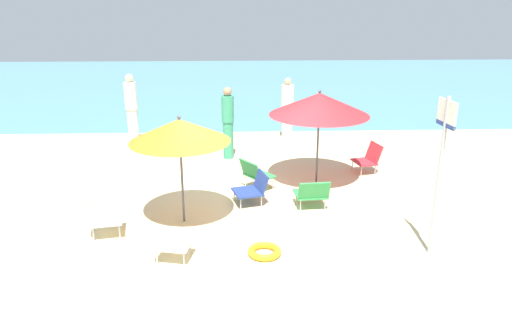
{
  "coord_description": "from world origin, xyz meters",
  "views": [
    {
      "loc": [
        -0.17,
        -7.94,
        3.59
      ],
      "look_at": [
        0.17,
        0.68,
        0.7
      ],
      "focal_mm": 34.2,
      "sensor_mm": 36.0,
      "label": 1
    }
  ],
  "objects_px": {
    "beach_chair_d": "(171,242)",
    "person_a": "(132,109)",
    "umbrella_orange": "(180,131)",
    "person_c": "(287,109)",
    "beach_chair_b": "(99,216)",
    "swim_ring": "(264,251)",
    "beach_chair_a": "(253,188)",
    "beach_chair_c": "(369,157)",
    "warning_sign": "(441,156)",
    "beach_chair_e": "(255,173)",
    "umbrella_red": "(319,104)",
    "beach_chair_f": "(312,193)",
    "person_b": "(228,122)"
  },
  "relations": [
    {
      "from": "beach_chair_c",
      "to": "beach_chair_d",
      "type": "height_order",
      "value": "beach_chair_d"
    },
    {
      "from": "beach_chair_b",
      "to": "swim_ring",
      "type": "distance_m",
      "value": 2.68
    },
    {
      "from": "beach_chair_d",
      "to": "person_a",
      "type": "distance_m",
      "value": 6.35
    },
    {
      "from": "beach_chair_b",
      "to": "warning_sign",
      "type": "height_order",
      "value": "warning_sign"
    },
    {
      "from": "beach_chair_c",
      "to": "person_a",
      "type": "bearing_deg",
      "value": -37.0
    },
    {
      "from": "person_c",
      "to": "beach_chair_d",
      "type": "bearing_deg",
      "value": 165.75
    },
    {
      "from": "beach_chair_a",
      "to": "beach_chair_c",
      "type": "bearing_deg",
      "value": -163.64
    },
    {
      "from": "person_c",
      "to": "umbrella_orange",
      "type": "bearing_deg",
      "value": 161.24
    },
    {
      "from": "umbrella_red",
      "to": "beach_chair_f",
      "type": "height_order",
      "value": "umbrella_red"
    },
    {
      "from": "umbrella_orange",
      "to": "beach_chair_c",
      "type": "xyz_separation_m",
      "value": [
        3.73,
        2.29,
        -1.25
      ]
    },
    {
      "from": "umbrella_orange",
      "to": "person_a",
      "type": "relative_size",
      "value": 1.03
    },
    {
      "from": "umbrella_red",
      "to": "beach_chair_f",
      "type": "relative_size",
      "value": 3.12
    },
    {
      "from": "umbrella_orange",
      "to": "person_a",
      "type": "height_order",
      "value": "umbrella_orange"
    },
    {
      "from": "beach_chair_c",
      "to": "person_c",
      "type": "height_order",
      "value": "person_c"
    },
    {
      "from": "beach_chair_a",
      "to": "beach_chair_c",
      "type": "xyz_separation_m",
      "value": [
        2.54,
        1.57,
        0.03
      ]
    },
    {
      "from": "beach_chair_a",
      "to": "swim_ring",
      "type": "relative_size",
      "value": 1.4
    },
    {
      "from": "beach_chair_c",
      "to": "warning_sign",
      "type": "relative_size",
      "value": 0.27
    },
    {
      "from": "swim_ring",
      "to": "person_c",
      "type": "bearing_deg",
      "value": 81.27
    },
    {
      "from": "umbrella_red",
      "to": "swim_ring",
      "type": "relative_size",
      "value": 4.01
    },
    {
      "from": "umbrella_orange",
      "to": "beach_chair_b",
      "type": "relative_size",
      "value": 2.76
    },
    {
      "from": "beach_chair_e",
      "to": "warning_sign",
      "type": "relative_size",
      "value": 0.32
    },
    {
      "from": "umbrella_red",
      "to": "warning_sign",
      "type": "height_order",
      "value": "warning_sign"
    },
    {
      "from": "beach_chair_c",
      "to": "beach_chair_f",
      "type": "relative_size",
      "value": 1.0
    },
    {
      "from": "beach_chair_b",
      "to": "beach_chair_f",
      "type": "height_order",
      "value": "beach_chair_b"
    },
    {
      "from": "person_a",
      "to": "swim_ring",
      "type": "bearing_deg",
      "value": -29.13
    },
    {
      "from": "beach_chair_d",
      "to": "person_c",
      "type": "relative_size",
      "value": 0.41
    },
    {
      "from": "beach_chair_a",
      "to": "beach_chair_d",
      "type": "bearing_deg",
      "value": 43.94
    },
    {
      "from": "beach_chair_b",
      "to": "beach_chair_e",
      "type": "height_order",
      "value": "beach_chair_b"
    },
    {
      "from": "beach_chair_e",
      "to": "beach_chair_f",
      "type": "xyz_separation_m",
      "value": [
        0.97,
        -0.94,
        -0.05
      ]
    },
    {
      "from": "beach_chair_e",
      "to": "warning_sign",
      "type": "height_order",
      "value": "warning_sign"
    },
    {
      "from": "beach_chair_c",
      "to": "beach_chair_d",
      "type": "xyz_separation_m",
      "value": [
        -3.77,
        -3.65,
        0.01
      ]
    },
    {
      "from": "person_a",
      "to": "person_c",
      "type": "relative_size",
      "value": 1.09
    },
    {
      "from": "person_b",
      "to": "swim_ring",
      "type": "bearing_deg",
      "value": 99.08
    },
    {
      "from": "umbrella_red",
      "to": "person_a",
      "type": "relative_size",
      "value": 1.11
    },
    {
      "from": "beach_chair_c",
      "to": "beach_chair_d",
      "type": "bearing_deg",
      "value": 31.06
    },
    {
      "from": "umbrella_orange",
      "to": "swim_ring",
      "type": "bearing_deg",
      "value": -42.49
    },
    {
      "from": "beach_chair_e",
      "to": "swim_ring",
      "type": "bearing_deg",
      "value": -124.95
    },
    {
      "from": "beach_chair_f",
      "to": "warning_sign",
      "type": "distance_m",
      "value": 2.55
    },
    {
      "from": "beach_chair_f",
      "to": "beach_chair_e",
      "type": "bearing_deg",
      "value": 41.24
    },
    {
      "from": "beach_chair_d",
      "to": "person_a",
      "type": "relative_size",
      "value": 0.37
    },
    {
      "from": "beach_chair_f",
      "to": "person_b",
      "type": "distance_m",
      "value": 3.37
    },
    {
      "from": "beach_chair_a",
      "to": "umbrella_orange",
      "type": "bearing_deg",
      "value": 15.47
    },
    {
      "from": "beach_chair_d",
      "to": "beach_chair_e",
      "type": "distance_m",
      "value": 3.02
    },
    {
      "from": "umbrella_red",
      "to": "beach_chair_c",
      "type": "bearing_deg",
      "value": 24.3
    },
    {
      "from": "umbrella_red",
      "to": "swim_ring",
      "type": "height_order",
      "value": "umbrella_red"
    },
    {
      "from": "beach_chair_a",
      "to": "beach_chair_d",
      "type": "height_order",
      "value": "beach_chair_d"
    },
    {
      "from": "umbrella_orange",
      "to": "person_c",
      "type": "height_order",
      "value": "umbrella_orange"
    },
    {
      "from": "umbrella_red",
      "to": "person_a",
      "type": "bearing_deg",
      "value": 145.04
    },
    {
      "from": "beach_chair_a",
      "to": "beach_chair_e",
      "type": "height_order",
      "value": "beach_chair_e"
    },
    {
      "from": "beach_chair_d",
      "to": "warning_sign",
      "type": "relative_size",
      "value": 0.28
    }
  ]
}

